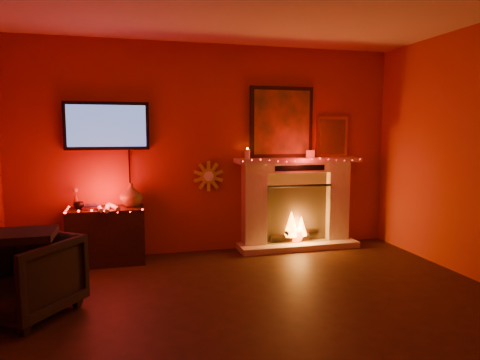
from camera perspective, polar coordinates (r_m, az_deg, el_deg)
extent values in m
plane|color=black|center=(3.56, 4.42, -19.95)|extent=(5.00, 5.00, 0.00)
plane|color=#AA2F1B|center=(5.61, -3.78, 4.10)|extent=(5.00, 0.00, 5.00)
cube|color=beige|center=(5.95, 7.76, -8.61)|extent=(1.65, 0.40, 0.08)
cube|color=beige|center=(5.72, 1.91, -3.86)|extent=(0.30, 0.22, 0.95)
cube|color=beige|center=(6.17, 12.69, -3.27)|extent=(0.30, 0.22, 0.95)
cube|color=beige|center=(5.85, 7.58, 1.69)|extent=(1.50, 0.22, 0.14)
cube|color=beige|center=(5.78, 7.82, 2.63)|extent=(1.72, 0.34, 0.06)
cube|color=#997759|center=(5.97, 7.29, -3.48)|extent=(0.90, 0.10, 0.95)
cube|color=black|center=(5.82, 7.94, -4.59)|extent=(0.90, 0.02, 0.78)
cylinder|color=black|center=(5.94, 6.65, -7.61)|extent=(0.55, 0.09, 0.09)
cylinder|color=black|center=(6.01, 8.20, -6.88)|extent=(0.51, 0.18, 0.08)
cone|color=orange|center=(5.90, 6.86, -5.81)|extent=(0.20, 0.20, 0.34)
cone|color=orange|center=(5.98, 8.17, -6.07)|extent=(0.16, 0.16, 0.26)
sphere|color=#FF3F07|center=(5.97, 7.56, -7.35)|extent=(0.18, 0.18, 0.18)
cube|color=black|center=(5.83, 5.55, 7.66)|extent=(0.88, 0.05, 0.95)
cube|color=#C7571A|center=(5.80, 5.65, 7.66)|extent=(0.78, 0.01, 0.85)
cube|color=#CA823B|center=(6.13, 12.15, 5.66)|extent=(0.46, 0.04, 0.56)
cube|color=#996523|center=(6.11, 12.25, 5.66)|extent=(0.38, 0.01, 0.48)
cylinder|color=beige|center=(5.60, 0.99, 3.49)|extent=(0.07, 0.07, 0.12)
cube|color=white|center=(5.88, 9.35, 3.45)|extent=(0.12, 0.01, 0.10)
cube|color=black|center=(5.47, -17.32, 6.90)|extent=(1.00, 0.06, 0.58)
cube|color=#4568B2|center=(5.44, -17.34, 6.91)|extent=(0.92, 0.01, 0.50)
cylinder|color=black|center=(5.51, -14.50, 0.52)|extent=(0.02, 0.02, 0.66)
cylinder|color=gold|center=(5.61, -4.22, 0.51)|extent=(0.20, 0.03, 0.20)
cylinder|color=white|center=(5.59, -4.19, 0.49)|extent=(0.13, 0.01, 0.13)
cube|color=black|center=(5.42, -17.36, -7.11)|extent=(0.88, 0.44, 0.67)
imported|color=brown|center=(5.37, -14.31, -1.93)|extent=(0.27, 0.27, 0.29)
imported|color=black|center=(5.36, -20.68, -3.23)|extent=(0.11, 0.11, 0.09)
cylinder|color=white|center=(5.25, -18.26, -3.56)|extent=(0.11, 0.38, 0.05)
cylinder|color=white|center=(5.19, -17.28, -3.64)|extent=(0.05, 0.38, 0.05)
cylinder|color=white|center=(5.29, -16.54, -3.42)|extent=(0.16, 0.38, 0.05)
cube|color=#511D17|center=(5.31, -19.21, -3.58)|extent=(0.20, 0.14, 0.03)
cube|color=#1E2B48|center=(5.32, -19.10, -3.27)|extent=(0.17, 0.12, 0.02)
imported|color=black|center=(4.18, -26.86, -11.44)|extent=(1.05, 1.05, 0.69)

